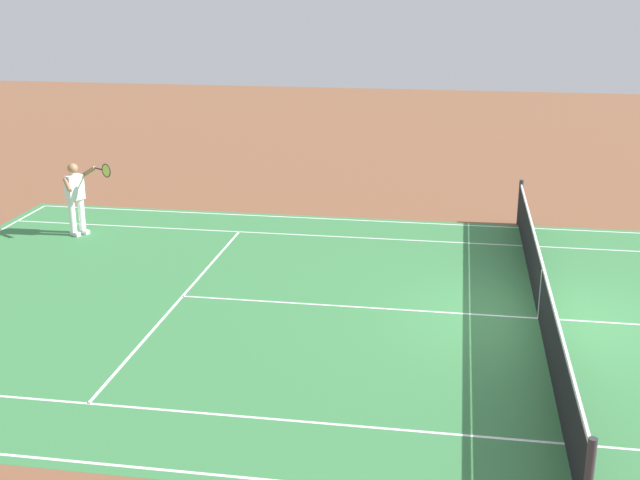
% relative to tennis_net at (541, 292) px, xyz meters
% --- Properties ---
extents(ground_plane, '(60.00, 60.00, 0.00)m').
position_rel_tennis_net_xyz_m(ground_plane, '(0.00, 0.00, -0.49)').
color(ground_plane, brown).
extents(court_slab, '(24.20, 11.40, 0.00)m').
position_rel_tennis_net_xyz_m(court_slab, '(0.00, 0.00, -0.49)').
color(court_slab, '#387A42').
rests_on(court_slab, ground_plane).
extents(court_line_markings, '(23.85, 11.05, 0.01)m').
position_rel_tennis_net_xyz_m(court_line_markings, '(0.00, 0.00, -0.49)').
color(court_line_markings, white).
rests_on(court_line_markings, ground_plane).
extents(tennis_net, '(0.10, 11.70, 1.08)m').
position_rel_tennis_net_xyz_m(tennis_net, '(0.00, 0.00, 0.00)').
color(tennis_net, '#2D2D33').
rests_on(tennis_net, ground_plane).
extents(tennis_player_near, '(1.18, 0.75, 1.70)m').
position_rel_tennis_net_xyz_m(tennis_player_near, '(9.95, -3.34, 0.44)').
color(tennis_player_near, white).
rests_on(tennis_player_near, ground_plane).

